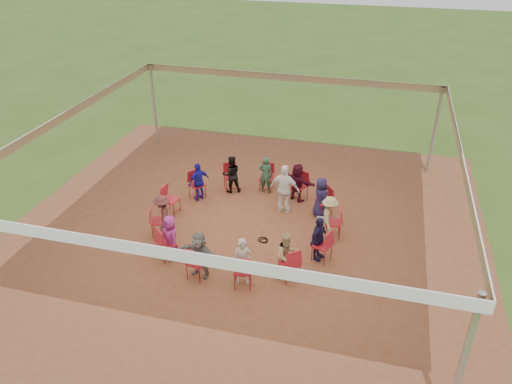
% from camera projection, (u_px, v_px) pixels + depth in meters
% --- Properties ---
extents(ground, '(80.00, 80.00, 0.00)m').
position_uv_depth(ground, '(246.00, 230.00, 13.98)').
color(ground, '#324D18').
rests_on(ground, ground).
extents(dirt_patch, '(13.00, 13.00, 0.00)m').
position_uv_depth(dirt_patch, '(246.00, 230.00, 13.97)').
color(dirt_patch, brown).
rests_on(dirt_patch, ground).
extents(tent, '(10.33, 10.33, 3.00)m').
position_uv_depth(tent, '(245.00, 153.00, 12.81)').
color(tent, '#B2B2B7').
rests_on(tent, ground).
extents(chair_0, '(0.49, 0.47, 0.90)m').
position_uv_depth(chair_0, '(333.00, 223.00, 13.47)').
color(chair_0, '#AB1824').
rests_on(chair_0, ground).
extents(chair_1, '(0.60, 0.60, 0.90)m').
position_uv_depth(chair_1, '(324.00, 202.00, 14.46)').
color(chair_1, '#AB1824').
rests_on(chair_1, ground).
extents(chair_2, '(0.58, 0.58, 0.90)m').
position_uv_depth(chair_2, '(300.00, 186.00, 15.28)').
color(chair_2, '#AB1824').
rests_on(chair_2, ground).
extents(chair_3, '(0.42, 0.44, 0.90)m').
position_uv_depth(chair_3, '(267.00, 178.00, 15.76)').
color(chair_3, '#AB1824').
rests_on(chair_3, ground).
extents(chair_4, '(0.58, 0.59, 0.90)m').
position_uv_depth(chair_4, '(231.00, 177.00, 15.78)').
color(chair_4, '#AB1824').
rests_on(chair_4, ground).
extents(chair_5, '(0.60, 0.60, 0.90)m').
position_uv_depth(chair_5, '(197.00, 185.00, 15.33)').
color(chair_5, '#AB1824').
rests_on(chair_5, ground).
extents(chair_6, '(0.49, 0.47, 0.90)m').
position_uv_depth(chair_6, '(171.00, 200.00, 14.53)').
color(chair_6, '#AB1824').
rests_on(chair_6, ground).
extents(chair_7, '(0.56, 0.55, 0.90)m').
position_uv_depth(chair_7, '(159.00, 221.00, 13.54)').
color(chair_7, '#AB1824').
rests_on(chair_7, ground).
extents(chair_8, '(0.61, 0.61, 0.90)m').
position_uv_depth(chair_8, '(167.00, 244.00, 12.61)').
color(chair_8, '#AB1824').
rests_on(chair_8, ground).
extents(chair_9, '(0.51, 0.53, 0.90)m').
position_uv_depth(chair_9, '(197.00, 263.00, 11.93)').
color(chair_9, '#AB1824').
rests_on(chair_9, ground).
extents(chair_10, '(0.51, 0.53, 0.90)m').
position_uv_depth(chair_10, '(243.00, 270.00, 11.68)').
color(chair_10, '#AB1824').
rests_on(chair_10, ground).
extents(chair_11, '(0.61, 0.61, 0.90)m').
position_uv_depth(chair_11, '(289.00, 264.00, 11.90)').
color(chair_11, '#AB1824').
rests_on(chair_11, ground).
extents(chair_12, '(0.56, 0.55, 0.90)m').
position_uv_depth(chair_12, '(322.00, 246.00, 12.55)').
color(chair_12, '#AB1824').
rests_on(chair_12, ground).
extents(person_seated_0, '(0.48, 0.83, 1.22)m').
position_uv_depth(person_seated_0, '(329.00, 217.00, 13.40)').
color(person_seated_0, tan).
rests_on(person_seated_0, ground).
extents(person_seated_1, '(0.61, 0.68, 1.22)m').
position_uv_depth(person_seated_1, '(321.00, 197.00, 14.34)').
color(person_seated_1, '#1F1840').
rests_on(person_seated_1, ground).
extents(person_seated_2, '(1.20, 0.90, 1.22)m').
position_uv_depth(person_seated_2, '(297.00, 182.00, 15.13)').
color(person_seated_2, '#430C1C').
rests_on(person_seated_2, ground).
extents(person_seated_3, '(0.45, 0.29, 1.22)m').
position_uv_depth(person_seated_3, '(266.00, 175.00, 15.58)').
color(person_seated_3, '#244D36').
rests_on(person_seated_3, ground).
extents(person_seated_4, '(0.68, 0.58, 1.22)m').
position_uv_depth(person_seated_4, '(231.00, 174.00, 15.60)').
color(person_seated_4, black).
rests_on(person_seated_4, ground).
extents(person_seated_5, '(0.71, 0.80, 1.22)m').
position_uv_depth(person_seated_5, '(199.00, 182.00, 15.17)').
color(person_seated_5, '#1A189E').
rests_on(person_seated_5, ground).
extents(person_seated_6, '(0.65, 0.88, 1.22)m').
position_uv_depth(person_seated_6, '(163.00, 216.00, 13.47)').
color(person_seated_6, '#522723').
rests_on(person_seated_6, ground).
extents(person_seated_7, '(0.67, 0.64, 1.22)m').
position_uv_depth(person_seated_7, '(171.00, 237.00, 12.58)').
color(person_seated_7, '#95267A').
rests_on(person_seated_7, ground).
extents(person_seated_8, '(1.20, 0.68, 1.22)m').
position_uv_depth(person_seated_8, '(199.00, 255.00, 11.95)').
color(person_seated_8, slate).
rests_on(person_seated_8, ground).
extents(person_seated_9, '(0.50, 0.39, 1.22)m').
position_uv_depth(person_seated_9, '(243.00, 262.00, 11.70)').
color(person_seated_9, '#A09C8C').
rests_on(person_seated_9, ground).
extents(person_seated_10, '(0.67, 0.65, 1.22)m').
position_uv_depth(person_seated_10, '(287.00, 255.00, 11.91)').
color(person_seated_10, tan).
rests_on(person_seated_10, ground).
extents(person_seated_11, '(0.59, 0.80, 1.22)m').
position_uv_depth(person_seated_11, '(318.00, 239.00, 12.53)').
color(person_seated_11, '#1F1840').
rests_on(person_seated_11, ground).
extents(standing_person, '(0.93, 0.53, 1.52)m').
position_uv_depth(standing_person, '(285.00, 189.00, 14.44)').
color(standing_person, white).
rests_on(standing_person, ground).
extents(cable_coil, '(0.36, 0.36, 0.03)m').
position_uv_depth(cable_coil, '(263.00, 240.00, 13.51)').
color(cable_coil, black).
rests_on(cable_coil, ground).
extents(laptop, '(0.28, 0.34, 0.21)m').
position_uv_depth(laptop, '(323.00, 218.00, 13.44)').
color(laptop, '#B7B7BC').
rests_on(laptop, ground).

